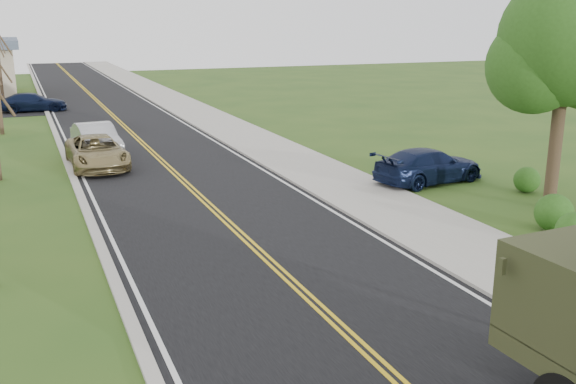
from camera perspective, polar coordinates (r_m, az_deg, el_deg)
road at (r=47.31m, az=-15.45°, el=6.69°), size 8.00×120.00×0.01m
curb_right at (r=47.99m, az=-10.52°, el=7.16°), size 0.30×120.00×0.12m
sidewalk_right at (r=48.39m, az=-8.48°, el=7.30°), size 3.20×120.00×0.10m
curb_left at (r=46.96m, az=-20.50°, el=6.28°), size 0.30×120.00×0.10m
leafy_tree at (r=23.66m, az=23.47°, el=11.55°), size 4.83×4.50×8.10m
bare_tree_d at (r=52.65m, az=-24.22°, el=9.52°), size 1.88×2.20×5.91m
suv_champagne at (r=30.04m, az=-16.63°, el=3.43°), size 2.48×5.18×1.43m
sedan_silver at (r=32.63m, az=-16.66°, el=4.44°), size 2.11×4.91×1.57m
pickup_navy at (r=26.72m, az=12.41°, el=2.31°), size 5.12×2.70×1.42m
lot_car_navy at (r=50.38m, az=-21.74°, el=7.42°), size 4.72×2.10×1.35m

